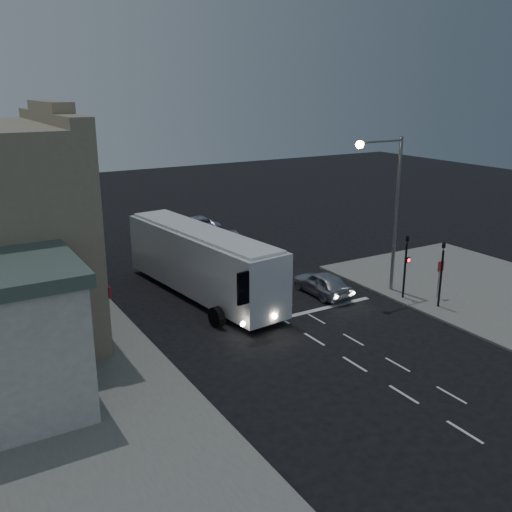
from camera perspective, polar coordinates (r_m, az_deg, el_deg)
ground at (r=28.83m, az=4.68°, el=-7.58°), size 120.00×120.00×0.00m
sidewalk_far at (r=31.71m, az=-24.24°, el=-6.65°), size 12.00×50.00×0.12m
road_markings at (r=32.01m, az=3.15°, el=-5.02°), size 8.00×30.55×0.01m
tour_bus at (r=33.01m, az=-5.47°, el=-0.45°), size 4.18×13.19×3.97m
car_suv at (r=33.67m, az=6.65°, el=-2.72°), size 1.71×4.17×1.42m
car_sedan_a at (r=38.46m, az=0.75°, el=-0.21°), size 2.44×4.24×1.32m
car_sedan_b at (r=42.76m, az=-2.79°, el=1.62°), size 3.15×5.46×1.49m
car_sedan_c at (r=48.00m, az=-6.11°, el=3.17°), size 3.15×5.40×1.41m
traffic_signal_main at (r=33.24m, az=14.77°, el=-0.32°), size 0.25×0.35×4.10m
traffic_signal_side at (r=32.47m, az=18.10°, el=-1.01°), size 0.18×0.15×4.10m
regulatory_sign at (r=34.03m, az=17.90°, el=-1.65°), size 0.45×0.12×2.20m
streetlight at (r=33.28m, az=13.14°, el=5.69°), size 3.32×0.44×9.00m
street_tree at (r=37.80m, az=-19.19°, el=4.56°), size 4.00×4.00×6.20m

